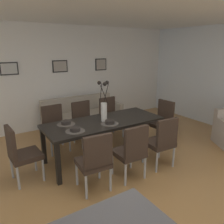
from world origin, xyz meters
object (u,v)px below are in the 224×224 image
at_px(dining_table, 104,124).
at_px(dining_chair_head_west, 20,152).
at_px(dining_chair_far_right, 84,121).
at_px(centerpiece_vase, 104,106).
at_px(framed_picture_right, 101,64).
at_px(bowl_near_left, 75,129).
at_px(framed_picture_left, 9,69).
at_px(bowl_near_right, 66,122).
at_px(sofa, 83,118).
at_px(dining_chair_far_left, 132,150).
at_px(dining_chair_mid_left, 162,140).
at_px(dining_chair_near_left, 95,159).
at_px(dining_chair_head_east, 162,119).
at_px(dining_chair_near_right, 55,126).
at_px(framed_picture_center, 60,66).
at_px(dining_chair_mid_right, 110,115).
at_px(bowl_far_left, 110,122).

height_order(dining_table, dining_chair_head_west, dining_chair_head_west).
distance_m(dining_chair_far_right, dining_chair_head_west, 1.68).
xyz_separation_m(centerpiece_vase, framed_picture_right, (1.19, 2.17, 0.56)).
relative_size(bowl_near_left, framed_picture_left, 0.44).
xyz_separation_m(dining_chair_far_right, bowl_near_right, (-0.64, -0.63, 0.27)).
distance_m(bowl_near_right, sofa, 1.86).
bearing_deg(bowl_near_right, dining_chair_far_left, -58.37).
height_order(dining_chair_mid_left, centerpiece_vase, centerpiece_vase).
distance_m(dining_chair_near_left, dining_chair_far_left, 0.64).
relative_size(dining_chair_head_west, dining_chair_head_east, 1.00).
relative_size(dining_chair_near_right, dining_chair_far_right, 1.00).
relative_size(dining_chair_mid_left, bowl_near_right, 5.41).
bearing_deg(framed_picture_left, sofa, -17.38).
distance_m(bowl_near_left, framed_picture_left, 2.56).
distance_m(centerpiece_vase, framed_picture_left, 2.54).
height_order(bowl_near_left, framed_picture_center, framed_picture_center).
xyz_separation_m(dining_chair_mid_left, centerpiece_vase, (-0.66, 0.84, 0.51)).
bearing_deg(dining_chair_mid_left, bowl_near_right, 141.74).
xyz_separation_m(dining_table, framed_picture_right, (1.19, 2.17, 0.92)).
height_order(bowl_near_left, bowl_near_right, same).
bearing_deg(dining_chair_far_right, framed_picture_right, 47.64).
relative_size(dining_chair_far_right, bowl_near_right, 5.41).
relative_size(dining_chair_head_west, sofa, 0.47).
xyz_separation_m(dining_chair_head_east, bowl_near_right, (-2.15, 0.21, 0.27)).
xyz_separation_m(dining_chair_far_right, framed_picture_right, (1.22, 1.33, 1.07)).
relative_size(centerpiece_vase, framed_picture_right, 2.14).
xyz_separation_m(bowl_near_right, framed_picture_right, (1.85, 1.97, 0.81)).
xyz_separation_m(dining_chair_mid_right, bowl_near_right, (-1.34, -0.67, 0.27)).
xyz_separation_m(framed_picture_left, framed_picture_center, (1.19, -0.00, 0.00)).
distance_m(dining_chair_near_left, bowl_near_right, 1.06).
height_order(dining_chair_mid_right, dining_chair_head_east, same).
bearing_deg(sofa, framed_picture_left, 162.62).
height_order(dining_chair_head_west, framed_picture_left, framed_picture_left).
bearing_deg(dining_chair_far_left, dining_chair_head_west, 149.65).
relative_size(dining_chair_head_west, bowl_near_left, 5.41).
bearing_deg(dining_chair_head_east, bowl_far_left, -172.77).
bearing_deg(dining_chair_head_east, dining_chair_mid_left, -134.85).
distance_m(dining_chair_mid_left, bowl_near_right, 1.71).
distance_m(framed_picture_center, framed_picture_right, 1.19).
xyz_separation_m(dining_chair_far_right, dining_chair_mid_right, (0.70, 0.04, 0.00)).
bearing_deg(dining_chair_near_right, centerpiece_vase, -52.06).
bearing_deg(dining_chair_far_left, dining_chair_head_east, 29.48).
relative_size(dining_chair_near_right, framed_picture_left, 2.37).
bearing_deg(dining_chair_far_left, dining_chair_near_left, 177.33).
bearing_deg(dining_chair_head_west, framed_picture_left, 82.14).
bearing_deg(framed_picture_right, sofa, -150.39).
bearing_deg(dining_chair_far_right, dining_chair_near_left, -110.48).
bearing_deg(dining_chair_head_east, dining_chair_near_left, -159.03).
distance_m(dining_chair_mid_right, dining_chair_head_east, 1.20).
xyz_separation_m(dining_chair_mid_left, bowl_near_left, (-1.32, 0.64, 0.27)).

